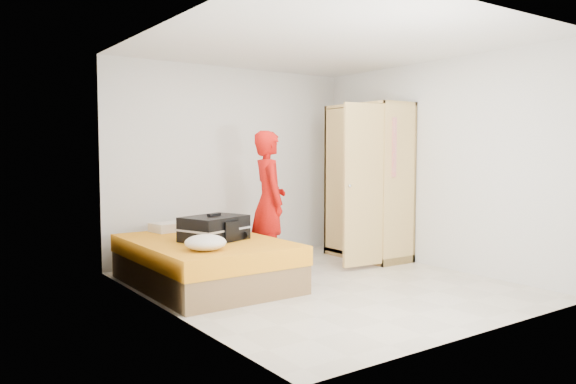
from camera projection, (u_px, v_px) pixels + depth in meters
room at (324, 166)px, 6.04m from camera, size 4.00×4.02×2.60m
bed at (205, 262)px, 6.14m from camera, size 1.42×2.02×0.50m
wardrobe at (368, 186)px, 7.60m from camera, size 1.17×1.20×2.10m
person at (269, 201)px, 6.83m from camera, size 0.58×0.72×1.71m
suitcase at (214, 228)px, 6.06m from camera, size 0.81×0.69×0.29m
round_cushion at (206, 242)px, 5.46m from camera, size 0.41×0.41×0.15m
pillow at (175, 226)px, 6.83m from camera, size 0.63×0.39×0.11m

